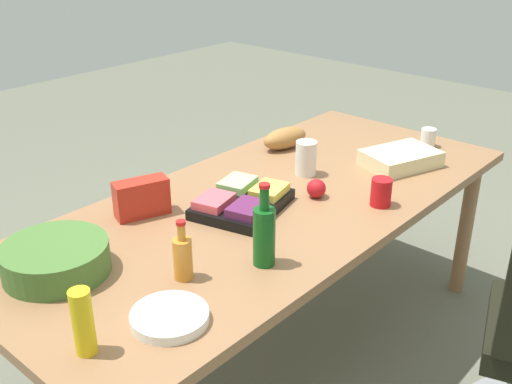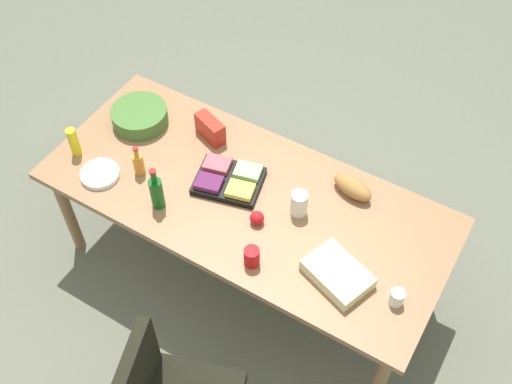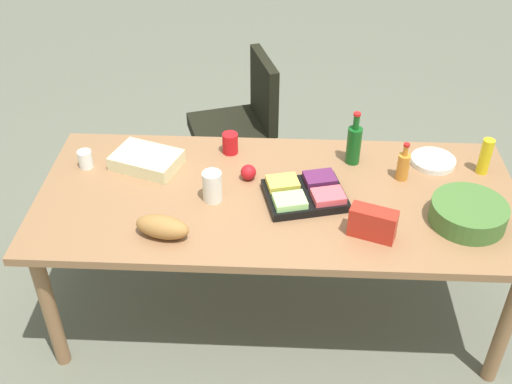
{
  "view_description": "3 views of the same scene",
  "coord_description": "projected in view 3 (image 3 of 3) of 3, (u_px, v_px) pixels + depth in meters",
  "views": [
    {
      "loc": [
        1.65,
        1.39,
        1.81
      ],
      "look_at": [
        0.03,
        -0.04,
        0.8
      ],
      "focal_mm": 42.69,
      "sensor_mm": 36.0,
      "label": 1
    },
    {
      "loc": [
        -1.13,
        1.77,
        3.41
      ],
      "look_at": [
        -0.06,
        -0.01,
        0.83
      ],
      "focal_mm": 43.35,
      "sensor_mm": 36.0,
      "label": 2
    },
    {
      "loc": [
        0.01,
        -2.33,
        2.54
      ],
      "look_at": [
        -0.1,
        -0.09,
        0.85
      ],
      "focal_mm": 43.73,
      "sensor_mm": 36.0,
      "label": 3
    }
  ],
  "objects": [
    {
      "name": "office_chair",
      "position": [
        239.0,
        142.0,
        4.03
      ],
      "size": [
        0.61,
        0.61,
        0.93
      ],
      "color": "gray",
      "rests_on": "ground"
    },
    {
      "name": "fruit_platter",
      "position": [
        305.0,
        193.0,
        2.88
      ],
      "size": [
        0.42,
        0.36,
        0.07
      ],
      "color": "black",
      "rests_on": "conference_table"
    },
    {
      "name": "paper_plate_stack",
      "position": [
        433.0,
        161.0,
        3.13
      ],
      "size": [
        0.26,
        0.26,
        0.03
      ],
      "primitive_type": "cylinder",
      "rotation": [
        0.0,
        0.0,
        0.23
      ],
      "color": "white",
      "rests_on": "conference_table"
    },
    {
      "name": "red_solo_cup",
      "position": [
        230.0,
        143.0,
        3.18
      ],
      "size": [
        0.09,
        0.09,
        0.11
      ],
      "primitive_type": "cylinder",
      "rotation": [
        0.0,
        0.0,
        -0.18
      ],
      "color": "red",
      "rests_on": "conference_table"
    },
    {
      "name": "dressing_bottle",
      "position": [
        403.0,
        165.0,
        2.99
      ],
      "size": [
        0.08,
        0.08,
        0.2
      ],
      "color": "orange",
      "rests_on": "conference_table"
    },
    {
      "name": "chip_bag_red",
      "position": [
        373.0,
        223.0,
        2.65
      ],
      "size": [
        0.22,
        0.14,
        0.14
      ],
      "primitive_type": "cube",
      "rotation": [
        0.0,
        0.0,
        -0.35
      ],
      "color": "red",
      "rests_on": "conference_table"
    },
    {
      "name": "salad_bowl",
      "position": [
        468.0,
        213.0,
        2.74
      ],
      "size": [
        0.42,
        0.42,
        0.1
      ],
      "primitive_type": "cylinder",
      "rotation": [
        0.0,
        0.0,
        -0.32
      ],
      "color": "#436C2F",
      "rests_on": "conference_table"
    },
    {
      "name": "mayo_jar",
      "position": [
        212.0,
        186.0,
        2.86
      ],
      "size": [
        0.09,
        0.09,
        0.15
      ],
      "primitive_type": "cylinder",
      "rotation": [
        0.0,
        0.0,
        0.02
      ],
      "color": "white",
      "rests_on": "conference_table"
    },
    {
      "name": "ground_plane",
      "position": [
        275.0,
        306.0,
        3.39
      ],
      "size": [
        10.0,
        10.0,
        0.0
      ],
      "primitive_type": "plane",
      "color": "#636454"
    },
    {
      "name": "paper_cup",
      "position": [
        85.0,
        159.0,
        3.09
      ],
      "size": [
        0.08,
        0.08,
        0.09
      ],
      "primitive_type": "cylinder",
      "rotation": [
        0.0,
        0.0,
        0.1
      ],
      "color": "white",
      "rests_on": "conference_table"
    },
    {
      "name": "wine_bottle",
      "position": [
        354.0,
        144.0,
        3.08
      ],
      "size": [
        0.09,
        0.09,
        0.28
      ],
      "color": "#11521A",
      "rests_on": "conference_table"
    },
    {
      "name": "conference_table",
      "position": [
        278.0,
        207.0,
        2.97
      ],
      "size": [
        2.27,
        0.99,
        0.77
      ],
      "color": "#8F6442",
      "rests_on": "ground"
    },
    {
      "name": "apple_red",
      "position": [
        248.0,
        172.0,
        3.01
      ],
      "size": [
        0.09,
        0.09,
        0.08
      ],
      "primitive_type": "sphere",
      "rotation": [
        0.0,
        0.0,
        -0.19
      ],
      "color": "red",
      "rests_on": "conference_table"
    },
    {
      "name": "mustard_bottle",
      "position": [
        485.0,
        156.0,
        3.02
      ],
      "size": [
        0.06,
        0.06,
        0.19
      ],
      "primitive_type": "cylinder",
      "rotation": [
        0.0,
        0.0,
        0.01
      ],
      "color": "yellow",
      "rests_on": "conference_table"
    },
    {
      "name": "bread_loaf",
      "position": [
        162.0,
        227.0,
        2.66
      ],
      "size": [
        0.26,
        0.16,
        0.1
      ],
      "primitive_type": "ellipsoid",
      "rotation": [
        0.0,
        0.0,
        -0.22
      ],
      "color": "#A26D37",
      "rests_on": "conference_table"
    },
    {
      "name": "sheet_cake",
      "position": [
        147.0,
        160.0,
        3.1
      ],
      "size": [
        0.38,
        0.31,
        0.07
      ],
      "primitive_type": "cube",
      "rotation": [
        0.0,
        0.0,
        -0.34
      ],
      "color": "beige",
      "rests_on": "conference_table"
    }
  ]
}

